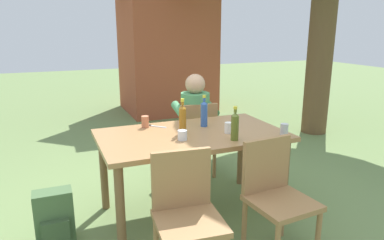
{
  "coord_description": "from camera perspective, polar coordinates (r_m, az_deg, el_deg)",
  "views": [
    {
      "loc": [
        -1.15,
        -2.8,
        1.68
      ],
      "look_at": [
        0.0,
        0.0,
        0.89
      ],
      "focal_mm": 33.5,
      "sensor_mm": 36.0,
      "label": 1
    }
  ],
  "objects": [
    {
      "name": "ground_plane",
      "position": [
        3.46,
        -0.0,
        -14.4
      ],
      "size": [
        24.0,
        24.0,
        0.0
      ],
      "primitive_type": "plane",
      "color": "#6B844C"
    },
    {
      "name": "brick_kiosk",
      "position": [
        7.3,
        -4.14,
        13.41
      ],
      "size": [
        1.91,
        1.73,
        2.91
      ],
      "color": "#9E472D",
      "rests_on": "ground_plane"
    },
    {
      "name": "bottle_amber",
      "position": [
        3.12,
        -1.51,
        0.22
      ],
      "size": [
        0.06,
        0.06,
        0.31
      ],
      "color": "#996019",
      "rests_on": "dining_table"
    },
    {
      "name": "bottle_olive",
      "position": [
        2.95,
        6.84,
        -0.91
      ],
      "size": [
        0.06,
        0.06,
        0.29
      ],
      "color": "#566623",
      "rests_on": "dining_table"
    },
    {
      "name": "cup_steel",
      "position": [
        3.15,
        14.47,
        -1.56
      ],
      "size": [
        0.07,
        0.07,
        0.11
      ],
      "primitive_type": "cylinder",
      "color": "#B2B7BC",
      "rests_on": "dining_table"
    },
    {
      "name": "dining_table",
      "position": [
        3.19,
        -0.0,
        -3.72
      ],
      "size": [
        1.62,
        0.93,
        0.77
      ],
      "color": "#A37547",
      "rests_on": "ground_plane"
    },
    {
      "name": "backpack_by_near_side",
      "position": [
        3.13,
        -21.03,
        -14.39
      ],
      "size": [
        0.29,
        0.23,
        0.44
      ],
      "color": "#47663D",
      "rests_on": "ground_plane"
    },
    {
      "name": "chair_near_left",
      "position": [
        2.48,
        -0.94,
        -14.01
      ],
      "size": [
        0.48,
        0.48,
        0.87
      ],
      "color": "#A37547",
      "rests_on": "ground_plane"
    },
    {
      "name": "cup_white",
      "position": [
        3.16,
        5.79,
        -1.25
      ],
      "size": [
        0.07,
        0.07,
        0.1
      ],
      "primitive_type": "cylinder",
      "color": "white",
      "rests_on": "dining_table"
    },
    {
      "name": "bottle_blue",
      "position": [
        3.34,
        1.94,
        1.11
      ],
      "size": [
        0.06,
        0.06,
        0.3
      ],
      "color": "#2D56A3",
      "rests_on": "dining_table"
    },
    {
      "name": "person_in_white_shirt",
      "position": [
        4.1,
        0.07,
        0.21
      ],
      "size": [
        0.47,
        0.61,
        1.18
      ],
      "color": "#4C935B",
      "rests_on": "ground_plane"
    },
    {
      "name": "chair_far_right",
      "position": [
        4.05,
        0.57,
        -2.45
      ],
      "size": [
        0.48,
        0.48,
        0.87
      ],
      "color": "#A37547",
      "rests_on": "ground_plane"
    },
    {
      "name": "cup_glass",
      "position": [
        2.96,
        -1.54,
        -2.43
      ],
      "size": [
        0.08,
        0.08,
        0.08
      ],
      "primitive_type": "cylinder",
      "color": "silver",
      "rests_on": "dining_table"
    },
    {
      "name": "cup_terracotta",
      "position": [
        3.35,
        -7.47,
        -0.29
      ],
      "size": [
        0.07,
        0.07,
        0.11
      ],
      "primitive_type": "cylinder",
      "color": "#BC6B47",
      "rests_on": "dining_table"
    },
    {
      "name": "chair_near_right",
      "position": [
        2.8,
        13.1,
        -10.97
      ],
      "size": [
        0.48,
        0.48,
        0.87
      ],
      "color": "#A37547",
      "rests_on": "ground_plane"
    },
    {
      "name": "table_knife",
      "position": [
        3.39,
        -6.25,
        -0.93
      ],
      "size": [
        0.19,
        0.18,
        0.01
      ],
      "color": "silver",
      "rests_on": "dining_table"
    }
  ]
}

